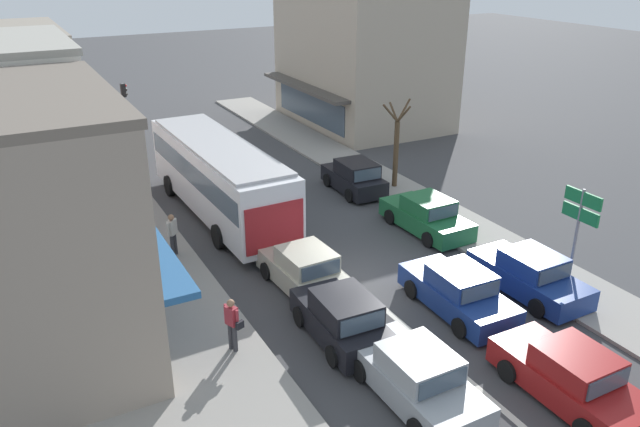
{
  "coord_description": "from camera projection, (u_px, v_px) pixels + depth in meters",
  "views": [
    {
      "loc": [
        -9.87,
        -16.08,
        10.67
      ],
      "look_at": [
        0.5,
        3.39,
        1.2
      ],
      "focal_mm": 35.0,
      "sensor_mm": 36.0,
      "label": 1
    }
  ],
  "objects": [
    {
      "name": "kerb_right",
      "position": [
        402.0,
        194.0,
        29.03
      ],
      "size": [
        2.8,
        44.0,
        0.12
      ],
      "primitive_type": "cube",
      "color": "gray",
      "rests_on": "ground"
    },
    {
      "name": "building_right_far",
      "position": [
        363.0,
        45.0,
        39.33
      ],
      "size": [
        8.6,
        10.71,
        9.84
      ],
      "color": "#B2A38E",
      "rests_on": "ground"
    },
    {
      "name": "sedan_adjacent_lane_lead",
      "position": [
        458.0,
        292.0,
        19.62
      ],
      "size": [
        1.98,
        4.24,
        1.47
      ],
      "color": "navy",
      "rests_on": "ground"
    },
    {
      "name": "shopfront_corner_near",
      "position": [
        7.0,
        235.0,
        16.38
      ],
      "size": [
        7.16,
        8.07,
        7.37
      ],
      "color": "gray",
      "rests_on": "ground"
    },
    {
      "name": "sidewalk_left",
      "position": [
        116.0,
        253.0,
        23.42
      ],
      "size": [
        5.2,
        44.0,
        0.14
      ],
      "primitive_type": "cube",
      "color": "gray",
      "rests_on": "ground"
    },
    {
      "name": "pedestrian_browsing_midblock",
      "position": [
        172.0,
        232.0,
        22.75
      ],
      "size": [
        0.45,
        0.4,
        1.63
      ],
      "color": "#333338",
      "rests_on": "sidewalk_left"
    },
    {
      "name": "sedan_queue_far_back",
      "position": [
        306.0,
        271.0,
        20.85
      ],
      "size": [
        2.03,
        4.27,
        1.47
      ],
      "color": "#B7B29E",
      "rests_on": "ground"
    },
    {
      "name": "city_bus",
      "position": [
        219.0,
        174.0,
        26.17
      ],
      "size": [
        2.93,
        10.91,
        3.23
      ],
      "color": "silver",
      "rests_on": "ground"
    },
    {
      "name": "pedestrian_far_walker",
      "position": [
        120.0,
        163.0,
        30.02
      ],
      "size": [
        0.56,
        0.29,
        1.63
      ],
      "color": "#4C4742",
      "rests_on": "sidewalk_left"
    },
    {
      "name": "lane_centre_line",
      "position": [
        302.0,
        238.0,
        24.76
      ],
      "size": [
        0.2,
        28.0,
        0.01
      ],
      "primitive_type": "cube",
      "color": "silver",
      "rests_on": "ground"
    },
    {
      "name": "parked_sedan_kerb_front",
      "position": [
        529.0,
        275.0,
        20.63
      ],
      "size": [
        1.93,
        4.22,
        1.47
      ],
      "color": "navy",
      "rests_on": "ground"
    },
    {
      "name": "parked_hatchback_kerb_third",
      "position": [
        355.0,
        177.0,
        29.2
      ],
      "size": [
        1.91,
        3.75,
        1.54
      ],
      "color": "black",
      "rests_on": "ground"
    },
    {
      "name": "parked_sedan_kerb_second",
      "position": [
        426.0,
        216.0,
        25.15
      ],
      "size": [
        1.97,
        4.24,
        1.47
      ],
      "color": "#1E6638",
      "rests_on": "ground"
    },
    {
      "name": "street_tree_right",
      "position": [
        396.0,
        147.0,
        29.09
      ],
      "size": [
        1.52,
        1.65,
        4.28
      ],
      "color": "brown",
      "rests_on": "ground"
    },
    {
      "name": "traffic_light_downstreet",
      "position": [
        126.0,
        109.0,
        32.47
      ],
      "size": [
        0.33,
        0.24,
        4.2
      ],
      "color": "gray",
      "rests_on": "ground"
    },
    {
      "name": "sedan_adjacent_lane_trail",
      "position": [
        416.0,
        377.0,
        15.72
      ],
      "size": [
        1.92,
        4.21,
        1.47
      ],
      "color": "#9EA3A8",
      "rests_on": "ground"
    },
    {
      "name": "directional_road_sign",
      "position": [
        580.0,
        215.0,
        20.06
      ],
      "size": [
        0.1,
        1.4,
        3.6
      ],
      "color": "gray",
      "rests_on": "ground"
    },
    {
      "name": "sedan_queue_gap_filler",
      "position": [
        571.0,
        378.0,
        15.71
      ],
      "size": [
        1.91,
        4.21,
        1.47
      ],
      "color": "maroon",
      "rests_on": "ground"
    },
    {
      "name": "hatchback_behind_bus_near",
      "position": [
        342.0,
        318.0,
        18.14
      ],
      "size": [
        1.91,
        3.75,
        1.54
      ],
      "color": "black",
      "rests_on": "ground"
    },
    {
      "name": "ground_plane",
      "position": [
        353.0,
        282.0,
        21.51
      ],
      "size": [
        140.0,
        140.0,
        0.0
      ],
      "primitive_type": "plane",
      "color": "#3F3F42"
    },
    {
      "name": "pedestrian_with_handbag_near",
      "position": [
        232.0,
        322.0,
        17.32
      ],
      "size": [
        0.43,
        0.64,
        1.63
      ],
      "color": "#333338",
      "rests_on": "sidewalk_left"
    }
  ]
}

